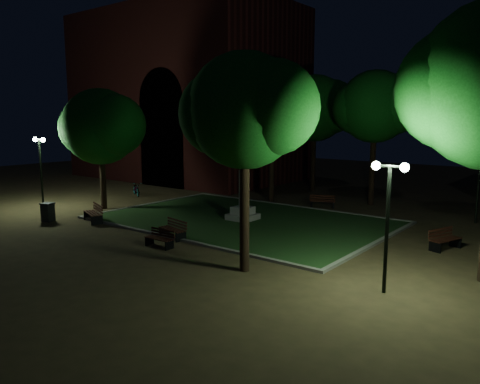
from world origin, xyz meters
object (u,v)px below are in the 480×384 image
object	(u,v)px
trash_bin	(48,212)
bicycle	(136,189)
monument	(243,204)
bench_west_near	(94,214)
bench_near_left	(160,239)
bench_right_side	(444,240)
bench_near_right	(174,230)
bench_far_side	(322,202)

from	to	relation	value
trash_bin	bicycle	distance (m)	8.99
monument	bench_west_near	distance (m)	8.04
monument	bicycle	size ratio (longest dim) A/B	1.73
trash_bin	bench_near_left	bearing A→B (deg)	1.85
bench_west_near	bench_right_side	xyz separation A→B (m)	(16.34, 6.09, -0.04)
bench_right_side	bicycle	world-z (taller)	bicycle
bench_near_right	bench_far_side	world-z (taller)	bench_near_right
monument	bicycle	xyz separation A→B (m)	(-11.21, 1.87, -0.47)
bench_right_side	bicycle	distance (m)	21.43
bench_west_near	bicycle	bearing A→B (deg)	145.93
bench_right_side	bicycle	bearing A→B (deg)	106.91
monument	bench_near_right	distance (m)	4.98
bench_near_left	bench_west_near	size ratio (longest dim) A/B	0.76
bench_west_near	bench_right_side	distance (m)	17.44
bench_near_right	bench_far_side	bearing A→B (deg)	91.22
bench_west_near	bicycle	size ratio (longest dim) A/B	1.01
monument	trash_bin	distance (m)	10.60
bench_west_near	bicycle	world-z (taller)	bicycle
bicycle	bench_west_near	bearing A→B (deg)	-116.31
bench_right_side	bench_west_near	bearing A→B (deg)	129.89
bench_near_left	bench_right_side	world-z (taller)	bench_right_side
bench_far_side	trash_bin	size ratio (longest dim) A/B	1.61
monument	trash_bin	bearing A→B (deg)	-141.27
bench_near_right	bicycle	xyz separation A→B (m)	(-10.97, 6.82, 0.07)
bench_right_side	bench_far_side	distance (m)	9.91
bench_right_side	bench_far_side	world-z (taller)	bench_right_side
bench_right_side	trash_bin	xyz separation A→B (m)	(-18.46, -7.55, 0.10)
bench_right_side	bench_far_side	xyz separation A→B (m)	(-8.54, 5.04, -0.02)
trash_bin	monument	bearing A→B (deg)	38.73
bicycle	trash_bin	bearing A→B (deg)	-132.95
bench_far_side	bench_west_near	bearing A→B (deg)	32.68
bench_right_side	bench_near_right	bearing A→B (deg)	138.82
bench_far_side	bicycle	world-z (taller)	bicycle
monument	bench_near_right	world-z (taller)	monument
bicycle	bench_right_side	bearing A→B (deg)	-64.61
bench_west_near	trash_bin	world-z (taller)	trash_bin
bench_near_left	bench_west_near	distance (m)	6.63
bench_near_right	trash_bin	size ratio (longest dim) A/B	1.65
bench_west_near	bench_far_side	world-z (taller)	bench_west_near
bench_near_right	bicycle	distance (m)	12.92
trash_bin	bicycle	bearing A→B (deg)	109.12
bench_near_left	bicycle	distance (m)	14.21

